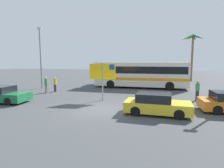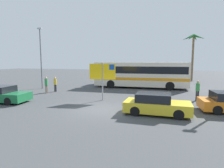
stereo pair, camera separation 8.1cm
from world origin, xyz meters
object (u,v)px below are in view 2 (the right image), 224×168
Objects in this scene: car_yellow at (156,104)px; car_green at (0,94)px; pedestrian_by_bus at (55,83)px; pedestrian_near_sign at (46,84)px; pedestrian_crossing_lot at (198,89)px; bus_front_coach at (140,74)px; bus_rear_coach at (144,72)px; ferry_sign at (103,73)px.

car_yellow is 12.37m from car_green.
pedestrian_near_sign is (-0.40, -1.03, 0.06)m from pedestrian_by_bus.
pedestrian_by_bus is 0.95× the size of pedestrian_crossing_lot.
car_yellow is at bearing -19.12° from pedestrian_by_bus.
bus_front_coach is 3.55m from bus_rear_coach.
pedestrian_crossing_lot is at bearing 6.02° from pedestrian_by_bus.
pedestrian_near_sign is at bearing -101.44° from pedestrian_by_bus.
pedestrian_near_sign is at bearing 158.31° from car_yellow.
bus_rear_coach is 13.50m from pedestrian_near_sign.
pedestrian_by_bus is 14.15m from pedestrian_crossing_lot.
bus_front_coach reaches higher than car_yellow.
bus_front_coach and bus_rear_coach have the same top height.
ferry_sign is 2.00× the size of pedestrian_by_bus.
pedestrian_by_bus is at bearing 66.32° from pedestrian_near_sign.
bus_rear_coach is at bearing 100.59° from car_yellow.
ferry_sign is 7.16m from pedestrian_near_sign.
pedestrian_near_sign is (-14.52, -0.06, 0.00)m from pedestrian_crossing_lot.
car_yellow is 0.88× the size of car_green.
car_yellow is at bearing -26.27° from pedestrian_near_sign.
ferry_sign is 7.15m from pedestrian_by_bus.
car_yellow is at bearing -42.12° from ferry_sign.
pedestrian_by_bus is at bearing 148.42° from ferry_sign.
car_green is at bearing -179.07° from car_yellow.
pedestrian_near_sign is (-9.02, -6.41, -0.78)m from bus_front_coach.
car_green is at bearing -124.74° from bus_rear_coach.
bus_front_coach is 11.09m from pedestrian_near_sign.
pedestrian_crossing_lot is 1.00× the size of pedestrian_near_sign.
bus_rear_coach is 7.02× the size of pedestrian_by_bus.
car_yellow is at bearing -81.69° from bus_rear_coach.
pedestrian_by_bus is 1.10m from pedestrian_near_sign.
bus_front_coach is 1.00× the size of bus_rear_coach.
car_yellow and car_green have the same top height.
bus_rear_coach is at bearing 45.34° from pedestrian_near_sign.
car_green is at bearing -105.43° from pedestrian_near_sign.
bus_rear_coach is (0.06, 3.55, 0.00)m from bus_front_coach.
bus_front_coach is at bearing 103.42° from car_yellow.
bus_front_coach is at bearing 43.69° from car_green.
bus_front_coach reaches higher than pedestrian_crossing_lot.
ferry_sign is 1.88× the size of pedestrian_near_sign.
pedestrian_crossing_lot is at bearing -49.10° from bus_front_coach.
pedestrian_crossing_lot is at bearing 13.00° from car_green.
car_yellow is at bearing -63.05° from pedestrian_crossing_lot.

